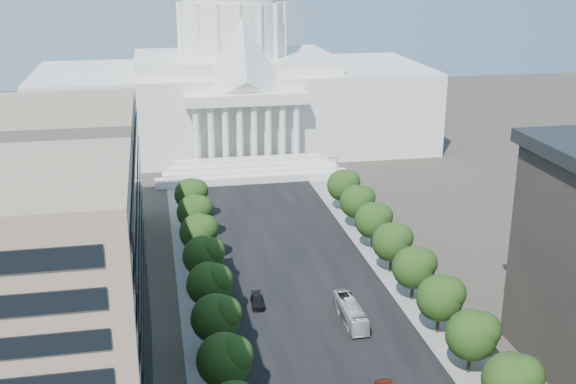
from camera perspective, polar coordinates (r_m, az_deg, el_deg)
road_asphalt at (r=143.15m, az=0.42°, el=-5.87°), size 30.00×260.00×0.01m
sidewalk_left at (r=141.00m, az=-7.22°, el=-6.43°), size 8.00×260.00×0.02m
sidewalk_right at (r=147.74m, az=7.70°, el=-5.25°), size 8.00×260.00×0.02m
capitol at (r=227.65m, az=-4.28°, el=8.53°), size 120.00×56.00×73.00m
office_block_left_far at (r=146.49m, az=-19.12°, el=-0.07°), size 38.00×52.00×30.00m
tree_l_d at (r=100.82m, az=-4.88°, el=-12.99°), size 7.79×7.60×9.97m
tree_l_e at (r=111.21m, az=-5.56°, el=-9.81°), size 7.79×7.60×9.97m
tree_l_f at (r=121.89m, az=-6.11°, el=-7.17°), size 7.79×7.60×9.97m
tree_l_g at (r=132.80m, az=-6.57°, el=-4.97°), size 7.79×7.60×9.97m
tree_l_h at (r=143.88m, az=-6.95°, el=-3.10°), size 7.79×7.60×9.97m
tree_l_i at (r=155.10m, az=-7.28°, el=-1.50°), size 7.79×7.60×9.97m
tree_l_j at (r=166.43m, az=-7.57°, el=-0.11°), size 7.79×7.60×9.97m
tree_r_c at (r=100.59m, az=17.44°, el=-13.95°), size 7.79×7.60×9.97m
tree_r_d at (r=109.69m, az=14.51°, el=-10.79°), size 7.79×7.60×9.97m
tree_r_e at (r=119.31m, az=12.09°, el=-8.10°), size 7.79×7.60×9.97m
tree_r_f at (r=129.32m, az=10.06°, el=-5.81°), size 7.79×7.60×9.97m
tree_r_g at (r=139.65m, az=8.34°, el=-3.84°), size 7.79×7.60×9.97m
tree_r_h at (r=150.23m, az=6.87°, el=-2.15°), size 7.79×7.60×9.97m
tree_r_i at (r=161.01m, az=5.60°, el=-0.68°), size 7.79×7.60×9.97m
tree_r_j at (r=171.94m, az=4.48°, el=0.60°), size 7.79×7.60×9.97m
streetlight_c at (r=120.33m, az=12.73°, el=-8.24°), size 2.61×0.44×9.00m
streetlight_d at (r=141.43m, az=8.78°, el=-3.85°), size 2.61×0.44×9.00m
streetlight_e at (r=163.63m, az=5.90°, el=-0.61°), size 2.61×0.44×9.00m
streetlight_f at (r=186.54m, az=3.73°, el=1.85°), size 2.61×0.44×9.00m
car_dark_b at (r=127.79m, az=-2.44°, el=-8.63°), size 2.52×5.64×1.61m
city_bus at (r=122.53m, az=4.98°, el=-9.47°), size 2.95×12.36×3.44m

